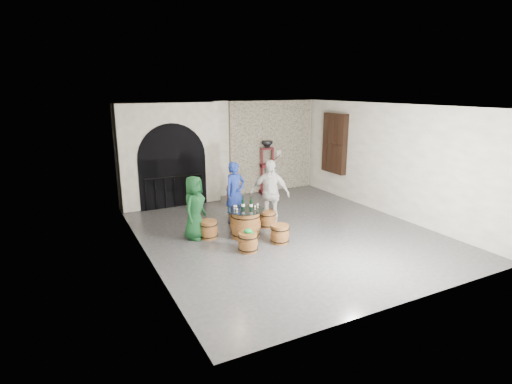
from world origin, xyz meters
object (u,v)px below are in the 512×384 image
barrel_stool_near_left (248,242)px  wine_bottle_right (243,204)px  barrel_stool_far (237,217)px  barrel_stool_right (268,219)px  wine_bottle_left (243,204)px  person_blue (235,193)px  barrel_stool_near_right (280,234)px  wine_bottle_center (251,204)px  person_white (270,193)px  barrel_table (246,223)px  side_barrel (234,196)px  corking_press (267,163)px  barrel_stool_left (208,229)px  person_green (194,208)px

barrel_stool_near_left → wine_bottle_right: bearing=71.1°
barrel_stool_far → barrel_stool_right: 0.83m
wine_bottle_left → person_blue: bearing=76.3°
barrel_stool_far → barrel_stool_near_right: same height
barrel_stool_right → wine_bottle_right: size_ratio=1.42×
barrel_stool_right → wine_bottle_center: 1.03m
barrel_stool_far → person_blue: person_blue is taller
barrel_stool_right → barrel_stool_far: bearing=141.8°
person_white → wine_bottle_center: bearing=-104.8°
barrel_table → barrel_stool_right: 0.93m
side_barrel → barrel_stool_right: bearing=-90.6°
wine_bottle_center → side_barrel: bearing=75.0°
barrel_table → wine_bottle_left: size_ratio=2.81×
person_blue → corking_press: corking_press is taller
person_blue → person_white: bearing=-56.5°
barrel_stool_near_right → wine_bottle_left: bearing=126.2°
barrel_stool_left → barrel_stool_right: bearing=1.6°
barrel_stool_left → barrel_stool_far: (1.04, 0.56, 0.00)m
person_green → person_white: (2.08, -0.03, 0.11)m
wine_bottle_center → person_white: bearing=30.6°
barrel_stool_far → barrel_stool_right: (0.65, -0.52, 0.00)m
wine_bottle_center → wine_bottle_right: (-0.17, 0.10, 0.00)m
barrel_stool_left → side_barrel: side_barrel is taller
person_blue → barrel_stool_far: bearing=-113.2°
barrel_table → person_white: size_ratio=0.51×
barrel_stool_near_right → wine_bottle_left: 1.17m
person_green → wine_bottle_center: person_green is taller
wine_bottle_left → wine_bottle_right: bearing=-142.5°
barrel_stool_right → side_barrel: bearing=89.4°
person_white → side_barrel: person_white is taller
barrel_stool_near_right → barrel_stool_left: bearing=142.8°
barrel_table → wine_bottle_right: bearing=116.8°
barrel_table → barrel_stool_left: size_ratio=1.98×
person_green → wine_bottle_right: (1.13, -0.40, 0.05)m
barrel_stool_right → side_barrel: side_barrel is taller
barrel_table → person_green: bearing=158.2°
wine_bottle_left → barrel_stool_near_right: bearing=-53.8°
wine_bottle_center → corking_press: 4.30m
person_green → wine_bottle_center: 1.39m
corking_press → barrel_stool_left: bearing=-127.6°
barrel_table → person_white: bearing=25.0°
person_blue → person_green: bearing=-166.3°
barrel_table → wine_bottle_center: bearing=-14.8°
barrel_table → barrel_stool_left: bearing=158.2°
barrel_table → corking_press: bearing=54.3°
barrel_stool_far → side_barrel: size_ratio=0.73×
corking_press → barrel_stool_near_right: bearing=-105.6°
barrel_stool_near_left → side_barrel: (1.21, 3.53, 0.09)m
wine_bottle_center → barrel_stool_near_left: bearing=-120.6°
barrel_stool_far → barrel_stool_near_left: bearing=-106.8°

